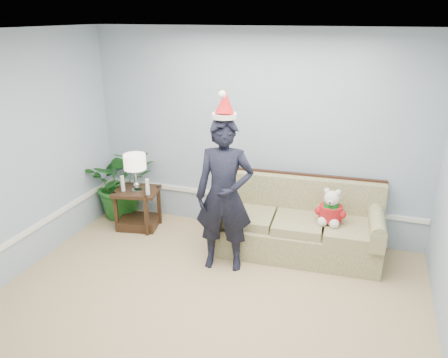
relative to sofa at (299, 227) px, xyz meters
name	(u,v)px	position (x,y,z in m)	size (l,w,h in m)	color
room_shell	(173,212)	(-0.71, -2.08, 1.02)	(4.54, 5.04, 2.74)	tan
wainscot_trim	(129,227)	(-1.89, -0.91, 0.12)	(4.49, 4.99, 0.06)	white
sofa	(299,227)	(0.00, 0.00, 0.00)	(2.02, 0.96, 0.92)	brown
side_table	(138,212)	(-2.25, -0.08, -0.11)	(0.67, 0.60, 0.56)	#322212
table_lamp	(135,163)	(-2.21, -0.13, 0.64)	(0.30, 0.30, 0.53)	silver
candle_pair	(135,186)	(-2.21, -0.18, 0.34)	(0.43, 0.06, 0.22)	silver
houseplant	(122,181)	(-2.64, 0.19, 0.21)	(0.97, 0.84, 1.08)	#1A561A
man	(224,196)	(-0.78, -0.64, 0.58)	(0.66, 0.43, 1.81)	black
santa_hat	(225,105)	(-0.78, -0.63, 1.60)	(0.30, 0.33, 0.31)	silver
teddy_bear	(331,211)	(0.37, -0.09, 0.32)	(0.29, 0.32, 0.44)	silver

